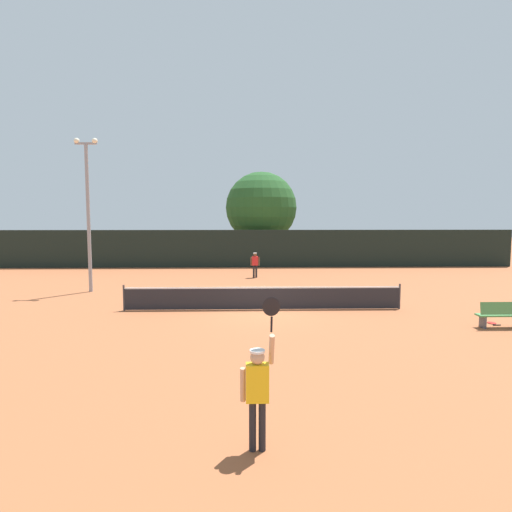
{
  "coord_description": "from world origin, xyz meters",
  "views": [
    {
      "loc": [
        -0.78,
        -17.9,
        3.91
      ],
      "look_at": [
        -0.17,
        4.37,
        1.86
      ],
      "focal_mm": 30.48,
      "sensor_mm": 36.0,
      "label": 1
    }
  ],
  "objects_px": {
    "player_receiving": "(255,263)",
    "courtside_bench": "(504,315)",
    "player_serving": "(258,384)",
    "parked_car_near": "(275,249)",
    "parked_car_mid": "(360,249)",
    "light_pole": "(88,205)",
    "large_tree": "(261,208)",
    "tennis_ball": "(304,300)",
    "spare_racket": "(492,323)"
  },
  "relations": [
    {
      "from": "tennis_ball",
      "to": "parked_car_near",
      "type": "relative_size",
      "value": 0.02
    },
    {
      "from": "light_pole",
      "to": "player_serving",
      "type": "bearing_deg",
      "value": -62.25
    },
    {
      "from": "courtside_bench",
      "to": "light_pole",
      "type": "bearing_deg",
      "value": 155.25
    },
    {
      "from": "courtside_bench",
      "to": "player_serving",
      "type": "bearing_deg",
      "value": -138.87
    },
    {
      "from": "courtside_bench",
      "to": "parked_car_mid",
      "type": "relative_size",
      "value": 0.41
    },
    {
      "from": "player_receiving",
      "to": "courtside_bench",
      "type": "relative_size",
      "value": 0.88
    },
    {
      "from": "player_serving",
      "to": "parked_car_mid",
      "type": "relative_size",
      "value": 0.58
    },
    {
      "from": "player_serving",
      "to": "spare_racket",
      "type": "height_order",
      "value": "player_serving"
    },
    {
      "from": "player_serving",
      "to": "parked_car_near",
      "type": "height_order",
      "value": "player_serving"
    },
    {
      "from": "tennis_ball",
      "to": "light_pole",
      "type": "height_order",
      "value": "light_pole"
    },
    {
      "from": "light_pole",
      "to": "parked_car_near",
      "type": "xyz_separation_m",
      "value": [
        10.91,
        18.47,
        -3.7
      ]
    },
    {
      "from": "spare_racket",
      "to": "parked_car_mid",
      "type": "relative_size",
      "value": 0.12
    },
    {
      "from": "player_receiving",
      "to": "tennis_ball",
      "type": "distance_m",
      "value": 7.96
    },
    {
      "from": "spare_racket",
      "to": "parked_car_mid",
      "type": "bearing_deg",
      "value": 85.67
    },
    {
      "from": "tennis_ball",
      "to": "courtside_bench",
      "type": "height_order",
      "value": "courtside_bench"
    },
    {
      "from": "tennis_ball",
      "to": "spare_racket",
      "type": "distance_m",
      "value": 7.74
    },
    {
      "from": "courtside_bench",
      "to": "spare_racket",
      "type": "bearing_deg",
      "value": 91.7
    },
    {
      "from": "light_pole",
      "to": "courtside_bench",
      "type": "bearing_deg",
      "value": -24.75
    },
    {
      "from": "player_serving",
      "to": "courtside_bench",
      "type": "xyz_separation_m",
      "value": [
        8.84,
        7.72,
        -0.67
      ]
    },
    {
      "from": "player_serving",
      "to": "spare_racket",
      "type": "xyz_separation_m",
      "value": [
        8.82,
        8.36,
        -1.13
      ]
    },
    {
      "from": "player_serving",
      "to": "parked_car_near",
      "type": "bearing_deg",
      "value": 85.45
    },
    {
      "from": "tennis_ball",
      "to": "parked_car_mid",
      "type": "height_order",
      "value": "parked_car_mid"
    },
    {
      "from": "player_receiving",
      "to": "parked_car_mid",
      "type": "height_order",
      "value": "parked_car_mid"
    },
    {
      "from": "large_tree",
      "to": "parked_car_near",
      "type": "xyz_separation_m",
      "value": [
        1.48,
        4.15,
        -3.84
      ]
    },
    {
      "from": "player_receiving",
      "to": "parked_car_near",
      "type": "xyz_separation_m",
      "value": [
        2.25,
        13.55,
        -0.19
      ]
    },
    {
      "from": "player_serving",
      "to": "tennis_ball",
      "type": "relative_size",
      "value": 37.95
    },
    {
      "from": "player_serving",
      "to": "parked_car_near",
      "type": "relative_size",
      "value": 0.59
    },
    {
      "from": "player_receiving",
      "to": "large_tree",
      "type": "height_order",
      "value": "large_tree"
    },
    {
      "from": "light_pole",
      "to": "large_tree",
      "type": "bearing_deg",
      "value": 56.65
    },
    {
      "from": "spare_racket",
      "to": "light_pole",
      "type": "height_order",
      "value": "light_pole"
    },
    {
      "from": "parked_car_mid",
      "to": "tennis_ball",
      "type": "bearing_deg",
      "value": -119.33
    },
    {
      "from": "parked_car_near",
      "to": "parked_car_mid",
      "type": "height_order",
      "value": "same"
    },
    {
      "from": "light_pole",
      "to": "player_receiving",
      "type": "bearing_deg",
      "value": 29.64
    },
    {
      "from": "courtside_bench",
      "to": "parked_car_near",
      "type": "height_order",
      "value": "parked_car_near"
    },
    {
      "from": "tennis_ball",
      "to": "parked_car_near",
      "type": "xyz_separation_m",
      "value": [
        0.16,
        21.17,
        0.74
      ]
    },
    {
      "from": "large_tree",
      "to": "parked_car_near",
      "type": "height_order",
      "value": "large_tree"
    },
    {
      "from": "player_serving",
      "to": "player_receiving",
      "type": "xyz_separation_m",
      "value": [
        0.46,
        20.5,
        -0.18
      ]
    },
    {
      "from": "courtside_bench",
      "to": "large_tree",
      "type": "height_order",
      "value": "large_tree"
    },
    {
      "from": "tennis_ball",
      "to": "large_tree",
      "type": "bearing_deg",
      "value": 94.44
    },
    {
      "from": "spare_racket",
      "to": "large_tree",
      "type": "relative_size",
      "value": 0.07
    },
    {
      "from": "tennis_ball",
      "to": "parked_car_mid",
      "type": "xyz_separation_m",
      "value": [
        8.2,
        20.87,
        0.74
      ]
    },
    {
      "from": "spare_racket",
      "to": "courtside_bench",
      "type": "bearing_deg",
      "value": -88.3
    },
    {
      "from": "player_receiving",
      "to": "parked_car_mid",
      "type": "xyz_separation_m",
      "value": [
        10.29,
        13.25,
        -0.19
      ]
    },
    {
      "from": "spare_racket",
      "to": "courtside_bench",
      "type": "xyz_separation_m",
      "value": [
        0.02,
        -0.64,
        0.46
      ]
    },
    {
      "from": "tennis_ball",
      "to": "large_tree",
      "type": "xyz_separation_m",
      "value": [
        -1.32,
        17.02,
        4.58
      ]
    },
    {
      "from": "parked_car_near",
      "to": "player_receiving",
      "type": "bearing_deg",
      "value": -106.24
    },
    {
      "from": "courtside_bench",
      "to": "light_pole",
      "type": "relative_size",
      "value": 0.23
    },
    {
      "from": "parked_car_mid",
      "to": "light_pole",
      "type": "bearing_deg",
      "value": -144.06
    },
    {
      "from": "tennis_ball",
      "to": "parked_car_near",
      "type": "height_order",
      "value": "parked_car_near"
    },
    {
      "from": "spare_racket",
      "to": "light_pole",
      "type": "relative_size",
      "value": 0.07
    }
  ]
}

